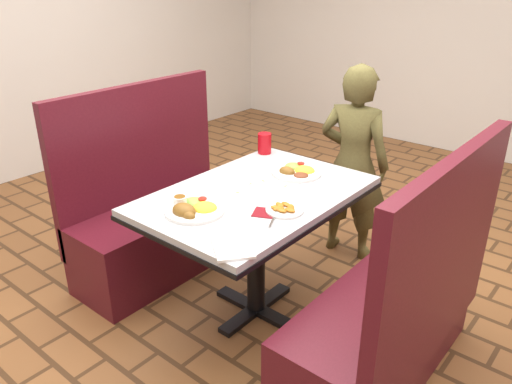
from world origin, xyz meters
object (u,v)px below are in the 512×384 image
(plantain_plate, at_px, (285,209))
(red_tumbler, at_px, (265,143))
(dining_table, at_px, (256,209))
(booth_bench_right, at_px, (390,322))
(near_dinner_plate, at_px, (193,206))
(far_dinner_plate, at_px, (297,169))
(diner_person, at_px, (353,164))
(booth_bench_left, at_px, (161,219))

(plantain_plate, distance_m, red_tumbler, 0.83)
(dining_table, xyz_separation_m, booth_bench_right, (0.80, 0.00, -0.32))
(booth_bench_right, xyz_separation_m, plantain_plate, (-0.55, -0.09, 0.43))
(near_dinner_plate, xyz_separation_m, far_dinner_plate, (0.09, 0.71, -0.01))
(near_dinner_plate, bearing_deg, diner_person, 84.51)
(dining_table, height_order, booth_bench_left, booth_bench_left)
(booth_bench_right, bearing_deg, near_dinner_plate, -157.21)
(plantain_plate, xyz_separation_m, red_tumbler, (-0.59, 0.58, 0.05))
(diner_person, height_order, near_dinner_plate, diner_person)
(booth_bench_left, distance_m, booth_bench_right, 1.60)
(plantain_plate, relative_size, red_tumbler, 1.42)
(booth_bench_right, height_order, near_dinner_plate, booth_bench_right)
(diner_person, height_order, far_dinner_plate, diner_person)
(booth_bench_right, xyz_separation_m, diner_person, (-0.75, 0.93, 0.32))
(near_dinner_plate, bearing_deg, plantain_plate, 40.62)
(far_dinner_plate, height_order, plantain_plate, far_dinner_plate)
(dining_table, bearing_deg, far_dinner_plate, 87.42)
(near_dinner_plate, height_order, red_tumbler, red_tumbler)
(diner_person, relative_size, plantain_plate, 7.17)
(booth_bench_right, relative_size, plantain_plate, 6.67)
(plantain_plate, bearing_deg, booth_bench_left, 175.20)
(booth_bench_right, distance_m, plantain_plate, 0.70)
(booth_bench_left, xyz_separation_m, far_dinner_plate, (0.81, 0.34, 0.45))
(far_dinner_plate, bearing_deg, booth_bench_left, -157.16)
(booth_bench_right, relative_size, near_dinner_plate, 4.24)
(near_dinner_plate, height_order, plantain_plate, near_dinner_plate)
(dining_table, xyz_separation_m, booth_bench_left, (-0.80, 0.00, -0.32))
(diner_person, bearing_deg, near_dinner_plate, 75.73)
(booth_bench_left, relative_size, near_dinner_plate, 4.24)
(booth_bench_left, bearing_deg, near_dinner_plate, -27.09)
(dining_table, relative_size, near_dinner_plate, 4.28)
(booth_bench_left, xyz_separation_m, plantain_plate, (1.05, -0.09, 0.43))
(dining_table, xyz_separation_m, near_dinner_plate, (-0.08, -0.37, 0.13))
(diner_person, distance_m, plantain_plate, 1.05)
(booth_bench_right, distance_m, near_dinner_plate, 1.05)
(plantain_plate, bearing_deg, red_tumbler, 135.39)
(booth_bench_right, bearing_deg, booth_bench_left, 180.00)
(booth_bench_right, xyz_separation_m, red_tumbler, (-1.14, 0.50, 0.48))
(near_dinner_plate, xyz_separation_m, plantain_plate, (0.33, 0.28, -0.02))
(near_dinner_plate, bearing_deg, booth_bench_right, 22.79)
(far_dinner_plate, relative_size, red_tumbler, 2.20)
(dining_table, distance_m, red_tumbler, 0.62)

